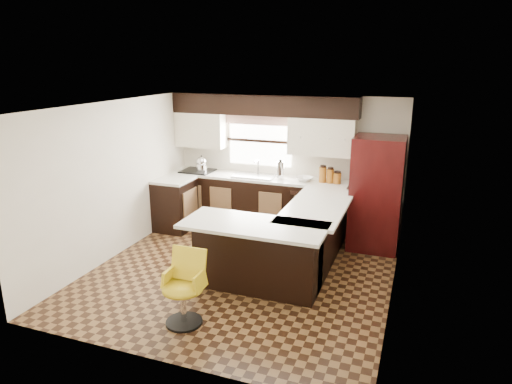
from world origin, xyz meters
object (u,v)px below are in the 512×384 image
at_px(peninsula_return, 258,256).
at_px(refrigerator, 376,193).
at_px(peninsula_long, 313,236).
at_px(bar_chair, 183,289).

relative_size(peninsula_return, refrigerator, 0.90).
height_order(peninsula_long, bar_chair, peninsula_long).
bearing_deg(peninsula_return, refrigerator, 56.41).
relative_size(refrigerator, bar_chair, 2.08).
bearing_deg(refrigerator, peninsula_return, -123.59).
bearing_deg(bar_chair, peninsula_return, 64.61).
height_order(peninsula_long, peninsula_return, same).
relative_size(peninsula_long, bar_chair, 2.21).
relative_size(peninsula_long, refrigerator, 1.06).
distance_m(peninsula_return, bar_chair, 1.25).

